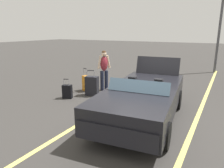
{
  "coord_description": "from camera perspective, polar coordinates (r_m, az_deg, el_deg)",
  "views": [
    {
      "loc": [
        5.17,
        1.93,
        2.44
      ],
      "look_at": [
        -0.53,
        -1.27,
        0.75
      ],
      "focal_mm": 33.48,
      "sensor_mm": 36.0,
      "label": 1
    }
  ],
  "objects": [
    {
      "name": "suitcase_large_black",
      "position": [
        8.03,
        -5.47,
        -0.53
      ],
      "size": [
        0.39,
        0.53,
        1.0
      ],
      "rotation": [
        0.0,
        0.0,
        3.37
      ],
      "color": "black",
      "rests_on": "ground_plane"
    },
    {
      "name": "ground_plane",
      "position": [
        6.03,
        8.18,
        -9.51
      ],
      "size": [
        80.0,
        80.0,
        0.0
      ],
      "primitive_type": "plane",
      "color": "#383533"
    },
    {
      "name": "lot_line_mid",
      "position": [
        5.75,
        21.07,
        -11.67
      ],
      "size": [
        18.0,
        0.12,
        0.01
      ],
      "primitive_type": "cube",
      "color": "#EAE066",
      "rests_on": "ground_plane"
    },
    {
      "name": "parking_lamp_post",
      "position": [
        13.75,
        27.74,
        16.81
      ],
      "size": [
        0.5,
        0.24,
        5.91
      ],
      "color": "#4C4C51",
      "rests_on": "ground_plane"
    },
    {
      "name": "traveler_person",
      "position": [
        8.57,
        -2.18,
        4.32
      ],
      "size": [
        0.57,
        0.38,
        1.65
      ],
      "rotation": [
        0.0,
        0.0,
        1.05
      ],
      "color": "#1E2338",
      "rests_on": "ground_plane"
    },
    {
      "name": "suitcase_medium_bright",
      "position": [
        8.67,
        -6.86,
        0.19
      ],
      "size": [
        0.38,
        0.46,
        0.95
      ],
      "rotation": [
        0.0,
        0.0,
        2.73
      ],
      "color": "orange",
      "rests_on": "ground_plane"
    },
    {
      "name": "convertible_car",
      "position": [
        5.64,
        7.87,
        -4.78
      ],
      "size": [
        4.31,
        2.21,
        1.53
      ],
      "rotation": [
        0.0,
        0.0,
        0.11
      ],
      "color": "black",
      "rests_on": "ground_plane"
    },
    {
      "name": "suitcase_small_carryon",
      "position": [
        7.85,
        -12.1,
        -2.03
      ],
      "size": [
        0.32,
        0.39,
        0.75
      ],
      "rotation": [
        0.0,
        0.0,
        3.51
      ],
      "color": "black",
      "rests_on": "ground_plane"
    },
    {
      "name": "lot_line_near",
      "position": [
        6.59,
        -2.92,
        -7.25
      ],
      "size": [
        18.0,
        0.12,
        0.01
      ],
      "primitive_type": "cube",
      "color": "#EAE066",
      "rests_on": "ground_plane"
    }
  ]
}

